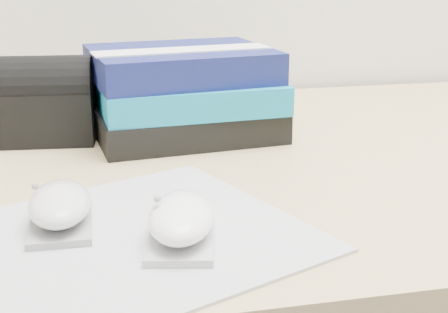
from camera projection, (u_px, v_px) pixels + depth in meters
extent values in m
cube|color=tan|center=(273.00, 161.00, 0.89)|extent=(1.60, 0.80, 0.03)
cube|color=tan|center=(219.00, 266.00, 1.36)|extent=(1.52, 0.03, 0.35)
cube|color=gray|center=(104.00, 245.00, 0.60)|extent=(0.47, 0.42, 0.00)
cube|color=gray|center=(61.00, 222.00, 0.63)|extent=(0.06, 0.11, 0.01)
ellipsoid|color=silver|center=(60.00, 203.00, 0.63)|extent=(0.06, 0.11, 0.03)
ellipsoid|color=gray|center=(35.00, 186.00, 0.62)|extent=(0.01, 0.01, 0.01)
cube|color=#AAAAAD|center=(182.00, 236.00, 0.60)|extent=(0.08, 0.13, 0.01)
ellipsoid|color=white|center=(181.00, 217.00, 0.59)|extent=(0.09, 0.12, 0.03)
ellipsoid|color=#97979A|center=(157.00, 199.00, 0.58)|extent=(0.01, 0.01, 0.01)
cube|color=black|center=(184.00, 120.00, 0.96)|extent=(0.29, 0.24, 0.04)
cube|color=#0F80A9|center=(187.00, 93.00, 0.95)|extent=(0.28, 0.23, 0.04)
cube|color=#121953|center=(181.00, 64.00, 0.94)|extent=(0.29, 0.24, 0.05)
cube|color=white|center=(183.00, 50.00, 0.91)|extent=(0.27, 0.09, 0.00)
cube|color=black|center=(49.00, 115.00, 0.92)|extent=(0.14, 0.11, 0.08)
cylinder|color=black|center=(46.00, 87.00, 0.91)|extent=(0.14, 0.11, 0.09)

